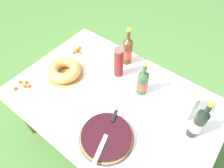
% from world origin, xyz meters
% --- Properties ---
extents(ground_plane, '(16.00, 16.00, 0.00)m').
position_xyz_m(ground_plane, '(0.00, 0.00, 0.00)').
color(ground_plane, '#4C7A38').
extents(garden_table, '(1.50, 1.00, 0.69)m').
position_xyz_m(garden_table, '(0.00, 0.00, 0.62)').
color(garden_table, brown).
rests_on(garden_table, ground_plane).
extents(tablecloth, '(1.51, 1.01, 0.10)m').
position_xyz_m(tablecloth, '(0.00, 0.00, 0.68)').
color(tablecloth, white).
rests_on(tablecloth, garden_table).
extents(berry_tart, '(0.35, 0.35, 0.06)m').
position_xyz_m(berry_tart, '(0.15, -0.27, 0.72)').
color(berry_tart, '#38383D').
rests_on(berry_tart, tablecloth).
extents(serving_knife, '(0.13, 0.37, 0.01)m').
position_xyz_m(serving_knife, '(0.15, -0.25, 0.76)').
color(serving_knife, silver).
rests_on(serving_knife, berry_tart).
extents(bundt_cake, '(0.30, 0.30, 0.09)m').
position_xyz_m(bundt_cake, '(-0.46, -0.05, 0.74)').
color(bundt_cake, '#B78447').
rests_on(bundt_cake, tablecloth).
extents(cup_stack, '(0.07, 0.07, 0.27)m').
position_xyz_m(cup_stack, '(-0.11, 0.22, 0.83)').
color(cup_stack, '#E04C47').
rests_on(cup_stack, tablecloth).
extents(cider_bottle_green, '(0.08, 0.08, 0.30)m').
position_xyz_m(cider_bottle_green, '(0.12, 0.18, 0.81)').
color(cider_bottle_green, '#2D562D').
rests_on(cider_bottle_green, tablecloth).
extents(cider_bottle_amber, '(0.08, 0.08, 0.33)m').
position_xyz_m(cider_bottle_amber, '(-0.15, 0.37, 0.82)').
color(cider_bottle_amber, brown).
rests_on(cider_bottle_amber, tablecloth).
extents(juice_bottle_red, '(0.07, 0.07, 0.35)m').
position_xyz_m(juice_bottle_red, '(0.57, 0.09, 0.83)').
color(juice_bottle_red, black).
rests_on(juice_bottle_red, tablecloth).
extents(snack_plate_near, '(0.22, 0.22, 0.05)m').
position_xyz_m(snack_plate_near, '(-0.60, -0.34, 0.70)').
color(snack_plate_near, white).
rests_on(snack_plate_near, tablecloth).
extents(snack_plate_left, '(0.21, 0.21, 0.05)m').
position_xyz_m(snack_plate_left, '(-0.56, 0.21, 0.71)').
color(snack_plate_left, white).
rests_on(snack_plate_left, tablecloth).
extents(paper_towel_roll, '(0.11, 0.11, 0.27)m').
position_xyz_m(paper_towel_roll, '(0.46, 0.18, 0.83)').
color(paper_towel_roll, white).
rests_on(paper_towel_roll, tablecloth).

